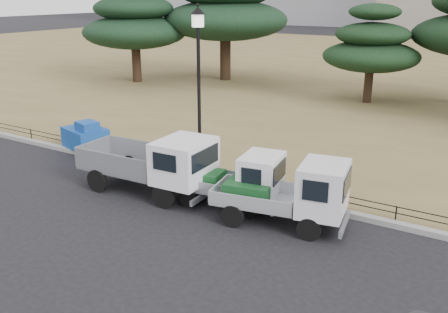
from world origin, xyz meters
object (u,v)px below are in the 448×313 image
Objects in this scene: truck_large at (153,161)px; tarp_pile at (86,137)px; truck_kei_rear at (290,193)px; street_lamp at (199,65)px; truck_kei_front at (236,180)px.

truck_large is 5.42m from tarp_pile.
street_lamp reaches higher than truck_kei_rear.
tarp_pile is at bearing 159.32° from truck_kei_rear.
street_lamp reaches higher than tarp_pile.
tarp_pile is (-5.04, 1.95, -0.45)m from truck_large.
tarp_pile is (-9.58, 1.79, -0.32)m from truck_kei_rear.
truck_large reaches higher than tarp_pile.
truck_large is 2.74m from truck_kei_front.
truck_kei_rear is 1.88× the size of tarp_pile.
truck_kei_front is 7.87m from tarp_pile.
truck_kei_front is at bearing -10.83° from tarp_pile.
truck_kei_rear is 5.24m from street_lamp.
truck_large is 0.81× the size of street_lamp.
street_lamp is (-2.18, 1.34, 3.00)m from truck_kei_front.
street_lamp is at bearing -1.46° from tarp_pile.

